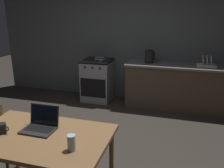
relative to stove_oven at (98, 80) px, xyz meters
The scene contains 11 objects.
ground_plane 2.14m from the stove_oven, 76.08° to the right, with size 12.00×12.00×0.00m, color #2D2823.
back_wall 1.28m from the stove_oven, 23.71° to the left, with size 6.40×0.10×2.76m, color #4C5052.
kitchen_counter 1.73m from the stove_oven, ahead, with size 2.16×0.64×0.89m.
stove_oven is the anchor object (origin of this frame).
dining_table 2.95m from the stove_oven, 81.34° to the right, with size 1.34×0.84×0.75m.
laptop 2.85m from the stove_oven, 82.09° to the right, with size 0.32×0.27×0.22m.
electric_kettle 1.22m from the stove_oven, ahead, with size 0.19×0.17×0.26m.
frying_pan 0.47m from the stove_oven, 26.08° to the right, with size 0.22×0.39×0.05m.
coffee_mug 3.00m from the stove_oven, 88.49° to the right, with size 0.12×0.08×0.10m.
drinking_glass 3.19m from the stove_oven, 74.43° to the right, with size 0.07×0.07×0.14m.
dish_rack 2.21m from the stove_oven, ahead, with size 0.34×0.26×0.21m.
Camera 1 is at (1.18, -2.65, 1.90)m, focal length 38.47 mm.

